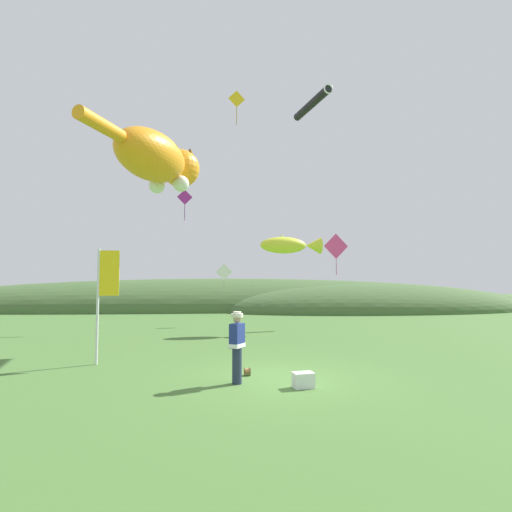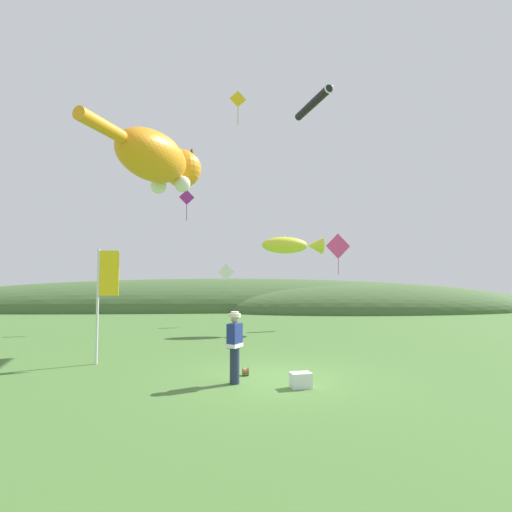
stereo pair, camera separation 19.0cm
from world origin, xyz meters
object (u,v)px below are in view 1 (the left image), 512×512
picnic_cooler (303,380)px  kite_diamond_gold (237,100)px  kite_diamond_white (224,272)px  kite_giant_cat (159,160)px  festival_attendant (237,345)px  festival_banner_pole (104,289)px  kite_fish_windsock (290,245)px  kite_spool (247,371)px  kite_diamond_pink (336,246)px  kite_diamond_violet (185,198)px  kite_tube_streamer (312,104)px

picnic_cooler → kite_diamond_gold: bearing=95.3°
kite_diamond_white → kite_giant_cat: bearing=-124.3°
festival_attendant → kite_diamond_white: kite_diamond_white is taller
festival_banner_pole → kite_fish_windsock: bearing=44.6°
kite_spool → kite_diamond_pink: size_ratio=0.09×
kite_spool → festival_banner_pole: (-4.26, 1.95, 2.19)m
festival_attendant → kite_diamond_gold: kite_diamond_gold is taller
picnic_cooler → kite_diamond_pink: 14.04m
kite_diamond_gold → kite_diamond_violet: size_ratio=1.00×
festival_attendant → kite_diamond_violet: bearing=99.3°
kite_diamond_gold → picnic_cooler: bearing=-84.7°
kite_spool → kite_tube_streamer: 12.78m
picnic_cooler → kite_fish_windsock: kite_fish_windsock is taller
festival_attendant → kite_diamond_pink: kite_diamond_pink is taller
kite_spool → kite_fish_windsock: bearing=71.4°
festival_attendant → picnic_cooler: festival_attendant is taller
festival_banner_pole → picnic_cooler: bearing=-31.4°
picnic_cooler → kite_diamond_violet: size_ratio=0.30×
kite_spool → kite_tube_streamer: kite_tube_streamer is taller
kite_diamond_violet → kite_diamond_white: bearing=20.0°
picnic_cooler → festival_attendant: bearing=160.2°
kite_diamond_violet → festival_banner_pole: bearing=-100.7°
kite_giant_cat → festival_banner_pole: bearing=-98.3°
kite_fish_windsock → kite_diamond_white: kite_fish_windsock is taller
kite_giant_cat → kite_diamond_pink: size_ratio=3.38×
kite_giant_cat → kite_fish_windsock: bearing=12.2°
festival_banner_pole → kite_giant_cat: (0.86, 5.86, 5.85)m
festival_banner_pole → kite_giant_cat: 8.32m
festival_banner_pole → festival_attendant: bearing=-35.3°
picnic_cooler → kite_diamond_gold: size_ratio=0.30×
kite_spool → kite_fish_windsock: (3.10, 9.21, 4.27)m
kite_diamond_violet → kite_diamond_gold: bearing=-49.5°
picnic_cooler → kite_diamond_white: (-1.35, 13.97, 2.87)m
picnic_cooler → kite_diamond_gold: 15.22m
kite_diamond_gold → kite_diamond_pink: kite_diamond_gold is taller
kite_diamond_violet → kite_fish_windsock: bearing=-24.8°
kite_tube_streamer → kite_diamond_pink: kite_tube_streamer is taller
festival_attendant → festival_banner_pole: size_ratio=0.50×
festival_banner_pole → kite_diamond_white: 11.43m
kite_giant_cat → kite_diamond_violet: 4.18m
kite_spool → kite_diamond_violet: (-2.41, 11.76, 7.14)m
kite_spool → festival_banner_pole: festival_banner_pole is taller
kite_spool → kite_diamond_pink: bearing=60.9°
picnic_cooler → kite_spool: bearing=131.1°
festival_attendant → kite_spool: size_ratio=8.12×
picnic_cooler → festival_banner_pole: size_ratio=0.15×
festival_attendant → kite_diamond_white: size_ratio=0.95×
kite_spool → kite_diamond_white: size_ratio=0.12×
kite_tube_streamer → kite_diamond_violet: (-5.98, 5.37, -3.34)m
festival_banner_pole → kite_tube_streamer: kite_tube_streamer is taller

